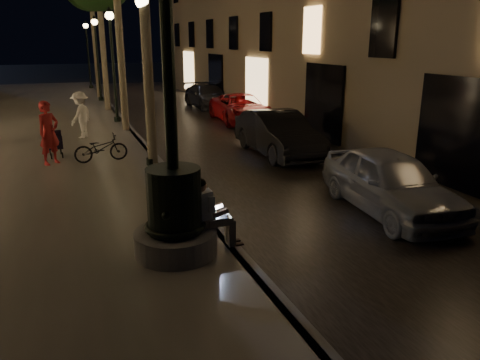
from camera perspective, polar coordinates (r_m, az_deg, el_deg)
name	(u,v)px	position (r m, az deg, el deg)	size (l,w,h in m)	color
ground	(128,129)	(20.69, -13.50, 6.02)	(120.00, 120.00, 0.00)	black
cobble_lane	(196,125)	(21.28, -5.44, 6.72)	(6.00, 45.00, 0.02)	black
promenade	(26,134)	(20.56, -24.65, 5.17)	(8.00, 45.00, 0.20)	#625E56
curb_strip	(128,127)	(20.68, -13.52, 6.29)	(0.25, 45.00, 0.20)	#59595B
fountain_lamppost	(174,197)	(7.78, -8.05, -2.04)	(1.40, 1.40, 5.21)	#59595B
seated_man_laptop	(210,211)	(8.03, -3.71, -3.76)	(0.91, 0.31, 1.28)	tan
lamp_curb_a	(145,57)	(13.40, -11.48, 14.48)	(0.36, 0.36, 4.81)	black
lamp_curb_b	(112,51)	(21.32, -15.32, 14.96)	(0.36, 0.36, 4.81)	black
lamp_curb_c	(97,48)	(29.29, -17.09, 15.16)	(0.36, 0.36, 4.81)	black
lamp_curb_d	(87,46)	(37.27, -18.10, 15.27)	(0.36, 0.36, 4.81)	black
stroller	(55,141)	(15.52, -21.64, 4.40)	(0.45, 0.96, 0.97)	black
car_front	(390,182)	(10.77, 17.84, -0.24)	(1.64, 4.07, 1.39)	#93969A
car_second	(278,134)	(15.49, 4.66, 5.65)	(1.53, 4.40, 1.45)	black
car_third	(241,108)	(21.84, 0.16, 8.74)	(2.15, 4.65, 1.29)	maroon
car_rear	(208,96)	(26.74, -3.95, 10.18)	(1.82, 4.47, 1.30)	#2E2D32
pedestrian_red	(49,133)	(14.59, -22.28, 5.34)	(0.67, 0.44, 1.84)	red
pedestrian_white	(81,115)	(18.26, -18.85, 7.52)	(1.09, 0.63, 1.68)	white
bicycle	(101,148)	(14.49, -16.60, 3.74)	(0.54, 1.54, 0.81)	black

